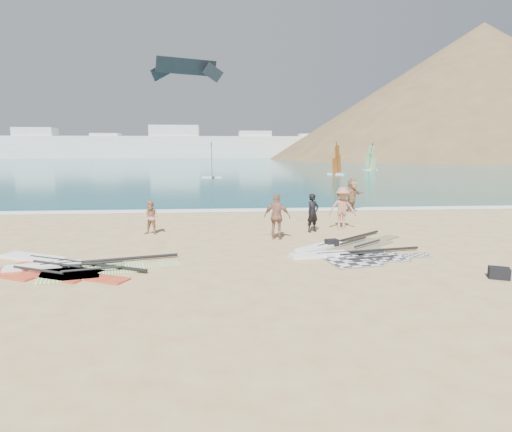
{
  "coord_description": "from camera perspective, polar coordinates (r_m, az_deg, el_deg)",
  "views": [
    {
      "loc": [
        -2.77,
        -13.64,
        3.83
      ],
      "look_at": [
        -1.35,
        4.0,
        1.0
      ],
      "focal_mm": 30.0,
      "sensor_mm": 36.0,
      "label": 1
    }
  ],
  "objects": [
    {
      "name": "beachgoer_left",
      "position": [
        19.57,
        -13.78,
        -0.2
      ],
      "size": [
        0.84,
        0.72,
        1.52
      ],
      "primitive_type": "imported",
      "rotation": [
        0.0,
        0.0,
        -0.22
      ],
      "color": "tan",
      "rests_on": "ground"
    },
    {
      "name": "rig_orange",
      "position": [
        17.2,
        11.81,
        -3.8
      ],
      "size": [
        4.94,
        4.07,
        0.2
      ],
      "rotation": [
        0.0,
        0.0,
        0.69
      ],
      "color": "orange",
      "rests_on": "ground"
    },
    {
      "name": "ground",
      "position": [
        14.43,
        6.67,
        -6.37
      ],
      "size": [
        300.0,
        300.0,
        0.0
      ],
      "primitive_type": "plane",
      "color": "tan",
      "rests_on": "ground"
    },
    {
      "name": "rig_grey",
      "position": [
        15.44,
        12.46,
        -5.31
      ],
      "size": [
        5.13,
        2.41,
        0.2
      ],
      "rotation": [
        0.0,
        0.0,
        0.18
      ],
      "color": "#272729",
      "rests_on": "ground"
    },
    {
      "name": "headland_main",
      "position": [
        168.37,
        27.02,
        6.81
      ],
      "size": [
        143.0,
        143.0,
        45.0
      ],
      "primitive_type": "cone",
      "color": "brown",
      "rests_on": "ground"
    },
    {
      "name": "rig_red",
      "position": [
        15.55,
        -26.0,
        -5.92
      ],
      "size": [
        5.5,
        3.95,
        0.2
      ],
      "rotation": [
        0.0,
        0.0,
        -0.45
      ],
      "color": "red",
      "rests_on": "ground"
    },
    {
      "name": "person_wetsuit",
      "position": [
        19.7,
        7.58,
        0.41
      ],
      "size": [
        0.77,
        0.69,
        1.77
      ],
      "primitive_type": "imported",
      "rotation": [
        0.0,
        0.0,
        0.53
      ],
      "color": "black",
      "rests_on": "ground"
    },
    {
      "name": "beachgoer_right",
      "position": [
        26.49,
        12.7,
        2.75
      ],
      "size": [
        1.74,
        1.74,
        2.01
      ],
      "primitive_type": "imported",
      "rotation": [
        0.0,
        0.0,
        0.78
      ],
      "color": "#A1764E",
      "rests_on": "ground"
    },
    {
      "name": "windsurfer_right",
      "position": [
        76.32,
        15.02,
        6.93
      ],
      "size": [
        2.71,
        3.02,
        4.76
      ],
      "rotation": [
        0.0,
        0.0,
        0.35
      ],
      "color": "white",
      "rests_on": "ground"
    },
    {
      "name": "surf_line",
      "position": [
        26.36,
        1.47,
        0.73
      ],
      "size": [
        300.0,
        1.2,
        0.04
      ],
      "primitive_type": "cube",
      "color": "white",
      "rests_on": "ground"
    },
    {
      "name": "beachgoer_mid",
      "position": [
        20.66,
        11.43,
        1.04
      ],
      "size": [
        1.33,
        0.81,
        2.0
      ],
      "primitive_type": "imported",
      "rotation": [
        0.0,
        0.0,
        -0.05
      ],
      "color": "#AB6E58",
      "rests_on": "ground"
    },
    {
      "name": "gear_bag_far",
      "position": [
        14.64,
        29.67,
        -6.62
      ],
      "size": [
        0.67,
        0.59,
        0.34
      ],
      "primitive_type": "cube",
      "rotation": [
        0.0,
        0.0,
        -0.44
      ],
      "color": "black",
      "rests_on": "ground"
    },
    {
      "name": "windsurfer_centre",
      "position": [
        62.4,
        10.71,
        6.66
      ],
      "size": [
        2.47,
        2.49,
        4.71
      ],
      "rotation": [
        0.0,
        0.0,
        -0.68
      ],
      "color": "white",
      "rests_on": "ground"
    },
    {
      "name": "beachgoer_back",
      "position": [
        17.94,
        2.83,
        -0.1
      ],
      "size": [
        1.23,
        0.86,
        1.94
      ],
      "primitive_type": "imported",
      "rotation": [
        0.0,
        0.0,
        2.76
      ],
      "color": "#996652",
      "rests_on": "ground"
    },
    {
      "name": "gear_bag_near",
      "position": [
        16.96,
        10.05,
        -3.58
      ],
      "size": [
        0.54,
        0.45,
        0.3
      ],
      "primitive_type": "cube",
      "rotation": [
        0.0,
        0.0,
        0.25
      ],
      "color": "black",
      "rests_on": "ground"
    },
    {
      "name": "windsurfer_left",
      "position": [
        55.03,
        -5.92,
        6.44
      ],
      "size": [
        2.53,
        3.09,
        4.6
      ],
      "rotation": [
        0.0,
        0.0,
        0.01
      ],
      "color": "white",
      "rests_on": "ground"
    },
    {
      "name": "sea",
      "position": [
        145.71,
        -3.54,
        7.57
      ],
      "size": [
        300.0,
        240.0,
        0.06
      ],
      "primitive_type": "cube",
      "color": "#0C5554",
      "rests_on": "ground"
    },
    {
      "name": "far_town",
      "position": [
        164.15,
        -9.25,
        9.21
      ],
      "size": [
        160.0,
        8.0,
        12.0
      ],
      "color": "white",
      "rests_on": "ground"
    },
    {
      "name": "rig_green",
      "position": [
        14.87,
        -22.56,
        -6.36
      ],
      "size": [
        5.53,
        2.87,
        0.2
      ],
      "rotation": [
        0.0,
        0.0,
        0.25
      ],
      "color": "#6AA81B",
      "rests_on": "ground"
    },
    {
      "name": "kitesurf_kite",
      "position": [
        57.23,
        -9.24,
        18.88
      ],
      "size": [
        8.59,
        3.96,
        2.81
      ],
      "rotation": [
        0.0,
        0.0,
        0.38
      ],
      "color": "black",
      "rests_on": "ground"
    }
  ]
}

